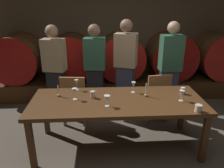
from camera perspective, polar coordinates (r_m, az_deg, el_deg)
The scene contains 25 objects.
ground_plane at distance 3.14m, azimuth 5.94°, elevation -19.16°, with size 8.52×8.52×0.00m, color brown.
back_wall at distance 5.26m, azimuth 1.60°, elevation 14.78°, with size 6.55×0.24×2.89m, color brown.
barrel_shelf at distance 5.03m, azimuth 1.99°, elevation -0.33°, with size 5.90×0.90×0.37m, color #4C2D16.
wine_barrel_far_left at distance 5.10m, azimuth -23.10°, elevation 6.19°, with size 0.98×0.83×0.98m.
wine_barrel_left at distance 4.84m, azimuth -10.55°, elevation 6.80°, with size 0.98×0.83×0.98m.
wine_barrel_center at distance 4.83m, azimuth 2.22°, elevation 7.09°, with size 0.98×0.83×0.98m.
wine_barrel_right at distance 5.05m, azimuth 14.85°, elevation 7.04°, with size 0.98×0.83×0.98m.
wine_barrel_far_right at distance 5.48m, azimuth 25.65°, elevation 6.72°, with size 0.98×0.83×0.98m.
dining_table at distance 3.03m, azimuth 1.38°, elevation -5.25°, with size 2.34×0.93×0.75m.
chair_left at distance 3.74m, azimuth -9.63°, elevation -3.41°, with size 0.44×0.44×0.88m.
chair_right at distance 3.86m, azimuth 11.37°, elevation -2.75°, with size 0.45×0.45×0.88m.
guest_far_left at distance 4.09m, azimuth -14.44°, elevation 3.56°, with size 0.42×0.31×1.63m.
guest_center_left at distance 4.09m, azimuth -4.39°, elevation 4.17°, with size 0.41×0.29×1.62m.
guest_center_right at distance 3.97m, azimuth 3.50°, elevation 4.39°, with size 0.44×0.35×1.72m.
guest_far_right at distance 4.12m, azimuth 14.70°, elevation 4.03°, with size 0.39×0.26×1.68m.
candle_left at distance 3.18m, azimuth -13.67°, elevation -2.28°, with size 0.05×0.05×0.18m.
candle_right at distance 3.12m, azimuth 8.77°, elevation -2.16°, with size 0.05×0.05×0.21m.
wine_glass_far_left at distance 3.32m, azimuth -9.17°, elevation 0.39°, with size 0.06×0.06×0.16m.
wine_glass_left at distance 3.01m, azimuth -9.66°, elevation -1.83°, with size 0.07×0.07×0.16m.
wine_glass_center at distance 2.79m, azimuth -1.29°, elevation -3.76°, with size 0.08×0.08×0.15m.
wine_glass_right at distance 3.21m, azimuth 5.55°, elevation -0.31°, with size 0.06×0.06×0.16m.
wine_glass_far_right at distance 3.08m, azimuth 17.59°, elevation -2.31°, with size 0.07×0.07×0.15m.
cup_left at distance 3.05m, azimuth -5.04°, elevation -2.72°, with size 0.07×0.07×0.10m, color beige.
cup_center at distance 2.87m, azimuth 21.44°, elevation -5.87°, with size 0.08×0.08×0.09m, color beige.
cup_right at distance 3.32m, azimuth 17.80°, elevation -1.68°, with size 0.06×0.06×0.10m, color white.
Camera 1 is at (-0.44, -2.36, 2.02)m, focal length 35.37 mm.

